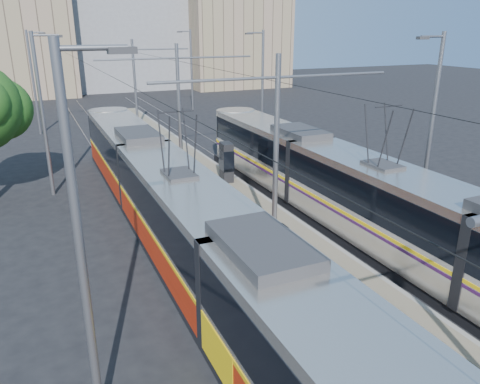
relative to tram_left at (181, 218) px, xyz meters
name	(u,v)px	position (x,y,z in m)	size (l,w,h in m)	color
ground	(427,377)	(3.60, -8.35, -1.71)	(160.00, 160.00, 0.00)	black
platform	(198,179)	(3.60, 8.65, -1.56)	(4.00, 50.00, 0.30)	gray
tactile_strip_left	(172,180)	(2.15, 8.65, -1.40)	(0.70, 50.00, 0.01)	gray
tactile_strip_right	(222,173)	(5.05, 8.65, -1.40)	(0.70, 50.00, 0.01)	gray
rails	(198,181)	(3.60, 8.65, -1.69)	(8.71, 70.00, 0.03)	gray
tram_left	(181,218)	(0.00, 0.00, 0.00)	(2.43, 31.92, 5.50)	black
tram_right	(379,202)	(7.20, -1.98, 0.15)	(2.43, 29.20, 5.50)	black
catenary	(215,108)	(3.60, 5.80, 2.82)	(9.20, 70.00, 7.00)	slate
street_lamps	(174,97)	(3.60, 12.65, 2.48)	(15.18, 38.22, 8.00)	slate
shelter	(226,161)	(4.77, 7.25, -0.30)	(0.67, 1.00, 2.11)	black
building_left	(1,34)	(-6.40, 51.65, 5.74)	(16.32, 12.24, 14.88)	gray
building_centre	(127,36)	(9.60, 55.65, 5.26)	(18.36, 14.28, 13.91)	gray
building_right	(234,40)	(23.60, 49.65, 4.83)	(14.28, 10.20, 13.05)	gray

